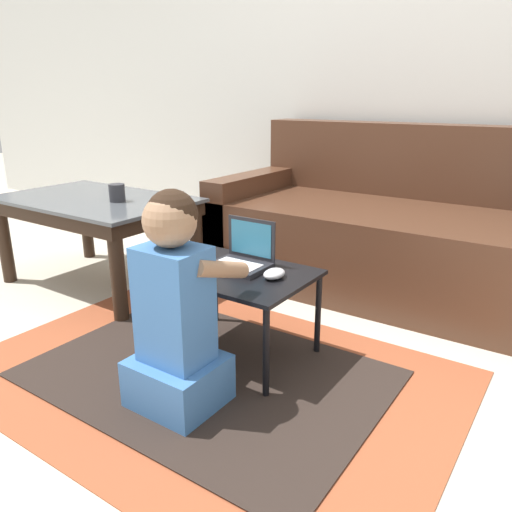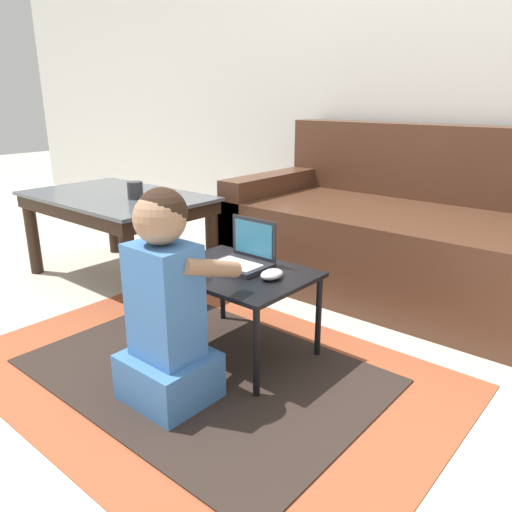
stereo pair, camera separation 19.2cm
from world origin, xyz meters
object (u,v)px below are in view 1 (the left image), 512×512
Objects in this scene: laptop_desk at (236,281)px; couch at (420,236)px; computer_mouse at (274,274)px; cup_on_table at (117,193)px; laptop at (242,259)px; person_seated at (176,312)px; coffee_table at (96,211)px.

couch is at bearing 71.57° from laptop_desk.
cup_on_table is at bearing 169.22° from computer_mouse.
laptop_desk is 0.17m from computer_mouse.
person_seated is (0.05, -0.44, -0.05)m from laptop.
laptop_desk is (-0.38, -1.13, 0.02)m from couch.
laptop is at bearing 100.86° from laptop_desk.
computer_mouse is (0.17, -0.03, -0.02)m from laptop.
couch is 1.19m from laptop_desk.
couch is 1.14m from laptop.
person_seated is at bearing -32.37° from cup_on_table.
cup_on_table reaches higher than coffee_table.
couch reaches higher than person_seated.
person_seated is (0.04, -0.38, 0.02)m from laptop_desk.
cup_on_table is (-0.92, 0.23, 0.21)m from laptop_desk.
laptop is at bearing 168.61° from computer_mouse.
cup_on_table is (0.18, 0.00, 0.12)m from coffee_table.
coffee_table is at bearing -179.86° from cup_on_table.
laptop is 0.30× the size of person_seated.
cup_on_table reaches higher than computer_mouse.
couch is 1.55m from person_seated.
person_seated is (1.14, -0.61, -0.07)m from coffee_table.
person_seated is at bearing -102.51° from couch.
computer_mouse is at bearing -10.78° from cup_on_table.
laptop is at bearing -10.67° from cup_on_table.
coffee_table is 10.23× the size of computer_mouse.
couch is 2.04× the size of coffee_table.
laptop is at bearing -109.77° from couch.
couch is at bearing 31.36° from coffee_table.
person_seated reaches higher than coffee_table.
coffee_table is 0.22m from cup_on_table.
coffee_table is at bearing 168.49° from laptop_desk.
laptop is at bearing 96.56° from person_seated.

